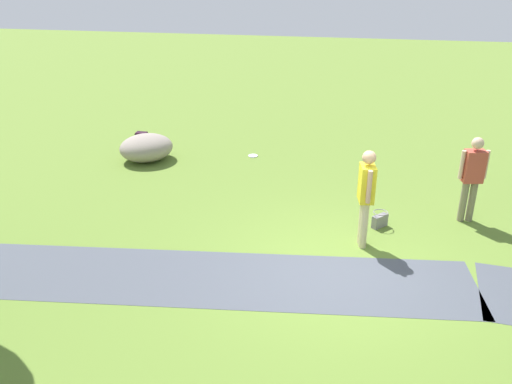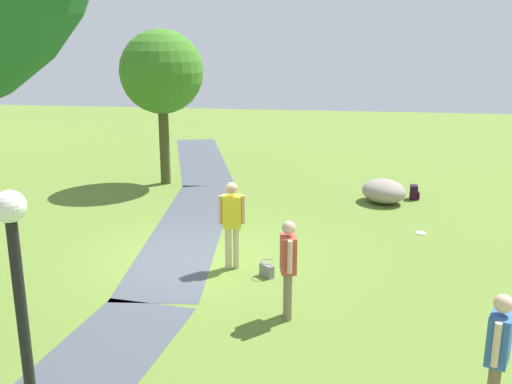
# 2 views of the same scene
# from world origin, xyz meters

# --- Properties ---
(ground_plane) EXTENTS (48.00, 48.00, 0.00)m
(ground_plane) POSITION_xyz_m (0.00, 0.00, 0.00)
(ground_plane) COLOR olive
(footpath_segment_mid) EXTENTS (8.12, 2.36, 0.01)m
(footpath_segment_mid) POSITION_xyz_m (1.93, 0.48, 0.00)
(footpath_segment_mid) COLOR #454954
(footpath_segment_mid) RESTS_ON ground
(footpath_segment_far) EXTENTS (8.12, 3.82, 0.01)m
(footpath_segment_far) POSITION_xyz_m (9.75, 2.01, 0.00)
(footpath_segment_far) COLOR #454954
(footpath_segment_far) RESTS_ON ground
(young_tree_near_path) EXTENTS (2.47, 2.47, 4.63)m
(young_tree_near_path) POSITION_xyz_m (6.06, 2.26, 3.36)
(young_tree_near_path) COLOR #44451F
(young_tree_near_path) RESTS_ON ground
(lamp_post) EXTENTS (0.28, 0.28, 3.29)m
(lamp_post) POSITION_xyz_m (-6.68, -0.30, 2.05)
(lamp_post) COLOR black
(lamp_post) RESTS_ON ground
(lawn_boulder) EXTENTS (1.69, 1.65, 0.64)m
(lawn_boulder) POSITION_xyz_m (4.85, -4.26, 0.32)
(lawn_boulder) COLOR gray
(lawn_boulder) RESTS_ON ground
(woman_with_handbag) EXTENTS (0.29, 0.52, 1.75)m
(woman_with_handbag) POSITION_xyz_m (-0.28, -0.98, 1.02)
(woman_with_handbag) COLOR beige
(woman_with_handbag) RESTS_ON ground
(man_near_boulder) EXTENTS (0.49, 0.36, 1.67)m
(man_near_boulder) POSITION_xyz_m (-4.56, -4.90, 0.97)
(man_near_boulder) COLOR brown
(man_near_boulder) RESTS_ON ground
(passerby_on_path) EXTENTS (0.51, 0.30, 1.66)m
(passerby_on_path) POSITION_xyz_m (-2.22, -2.25, 0.96)
(passerby_on_path) COLOR #797358
(passerby_on_path) RESTS_ON ground
(handbag_on_grass) EXTENTS (0.38, 0.38, 0.31)m
(handbag_on_grass) POSITION_xyz_m (-0.61, -1.71, 0.14)
(handbag_on_grass) COLOR gray
(handbag_on_grass) RESTS_ON ground
(backpack_by_boulder) EXTENTS (0.29, 0.27, 0.40)m
(backpack_by_boulder) POSITION_xyz_m (5.29, -5.13, 0.19)
(backpack_by_boulder) COLOR black
(backpack_by_boulder) RESTS_ON ground
(frisbee_on_grass) EXTENTS (0.23, 0.23, 0.02)m
(frisbee_on_grass) POSITION_xyz_m (2.36, -4.95, 0.01)
(frisbee_on_grass) COLOR white
(frisbee_on_grass) RESTS_ON ground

